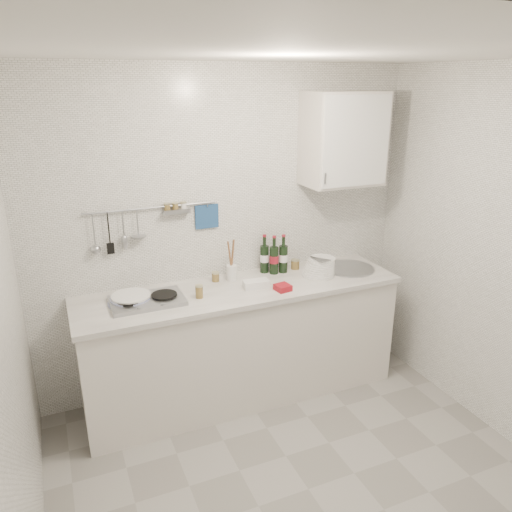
{
  "coord_description": "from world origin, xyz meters",
  "views": [
    {
      "loc": [
        -1.24,
        -2.09,
        2.37
      ],
      "look_at": [
        0.03,
        0.9,
        1.23
      ],
      "focal_mm": 35.0,
      "sensor_mm": 36.0,
      "label": 1
    }
  ],
  "objects": [
    {
      "name": "counter",
      "position": [
        0.01,
        1.1,
        0.43
      ],
      "size": [
        2.44,
        0.64,
        0.96
      ],
      "color": "silver",
      "rests_on": "floor"
    },
    {
      "name": "floor",
      "position": [
        0.0,
        0.0,
        0.0
      ],
      "size": [
        3.0,
        3.0,
        0.0
      ],
      "primitive_type": "plane",
      "color": "slate",
      "rests_on": "ground"
    },
    {
      "name": "plate_stack_sink",
      "position": [
        0.67,
        1.1,
        0.98
      ],
      "size": [
        0.29,
        0.27,
        0.13
      ],
      "rotation": [
        0.0,
        0.0,
        0.4
      ],
      "color": "white",
      "rests_on": "counter"
    },
    {
      "name": "ceiling",
      "position": [
        0.0,
        0.0,
        2.5
      ],
      "size": [
        3.0,
        3.0,
        0.0
      ],
      "primitive_type": "plane",
      "rotation": [
        3.14,
        0.0,
        0.0
      ],
      "color": "silver",
      "rests_on": "back_wall"
    },
    {
      "name": "wall_rail",
      "position": [
        -0.6,
        1.37,
        1.43
      ],
      "size": [
        0.98,
        0.09,
        0.34
      ],
      "color": "#93969B",
      "rests_on": "back_wall"
    },
    {
      "name": "wall_left",
      "position": [
        -1.5,
        0.0,
        1.25
      ],
      "size": [
        0.02,
        2.8,
        2.5
      ],
      "primitive_type": "cube",
      "color": "silver",
      "rests_on": "floor"
    },
    {
      "name": "back_wall",
      "position": [
        0.0,
        1.4,
        1.25
      ],
      "size": [
        3.0,
        0.02,
        2.5
      ],
      "primitive_type": "cube",
      "color": "silver",
      "rests_on": "floor"
    },
    {
      "name": "butter_dish",
      "position": [
        0.1,
        1.05,
        0.95
      ],
      "size": [
        0.2,
        0.11,
        0.06
      ],
      "primitive_type": "cube",
      "rotation": [
        0.0,
        0.0,
        -0.09
      ],
      "color": "white",
      "rests_on": "counter"
    },
    {
      "name": "wall_cabinet",
      "position": [
        0.9,
        1.22,
        1.95
      ],
      "size": [
        0.6,
        0.38,
        0.7
      ],
      "color": "silver",
      "rests_on": "back_wall"
    },
    {
      "name": "wine_bottles",
      "position": [
        0.35,
        1.28,
        1.07
      ],
      "size": [
        0.21,
        0.13,
        0.31
      ],
      "rotation": [
        0.0,
        0.0,
        -0.39
      ],
      "color": "black",
      "rests_on": "counter"
    },
    {
      "name": "jar_c",
      "position": [
        0.55,
        1.28,
        0.96
      ],
      "size": [
        0.06,
        0.06,
        0.08
      ],
      "rotation": [
        0.0,
        0.0,
        0.3
      ],
      "color": "brown",
      "rests_on": "counter"
    },
    {
      "name": "strawberry_punnet",
      "position": [
        0.26,
        0.92,
        0.94
      ],
      "size": [
        0.12,
        0.12,
        0.04
      ],
      "primitive_type": "cube",
      "rotation": [
        0.0,
        0.0,
        0.16
      ],
      "color": "#AD1315",
      "rests_on": "counter"
    },
    {
      "name": "jar_d",
      "position": [
        -0.34,
        1.04,
        0.97
      ],
      "size": [
        0.06,
        0.06,
        0.1
      ],
      "rotation": [
        0.0,
        0.0,
        0.13
      ],
      "color": "brown",
      "rests_on": "counter"
    },
    {
      "name": "jar_b",
      "position": [
        0.54,
        1.28,
        0.96
      ],
      "size": [
        0.06,
        0.06,
        0.08
      ],
      "rotation": [
        0.0,
        0.0,
        0.35
      ],
      "color": "brown",
      "rests_on": "counter"
    },
    {
      "name": "jar_a",
      "position": [
        -0.14,
        1.29,
        0.96
      ],
      "size": [
        0.06,
        0.06,
        0.07
      ],
      "rotation": [
        0.0,
        0.0,
        0.43
      ],
      "color": "brown",
      "rests_on": "counter"
    },
    {
      "name": "utensil_crock",
      "position": [
        -0.01,
        1.26,
        1.0
      ],
      "size": [
        0.08,
        0.08,
        0.33
      ],
      "rotation": [
        0.0,
        0.0,
        0.19
      ],
      "color": "white",
      "rests_on": "counter"
    },
    {
      "name": "plate_stack_hob",
      "position": [
        -0.81,
        1.15,
        0.95
      ],
      "size": [
        0.3,
        0.29,
        0.05
      ],
      "rotation": [
        0.0,
        0.0,
        0.14
      ],
      "color": "#4D5DB0",
      "rests_on": "counter"
    }
  ]
}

